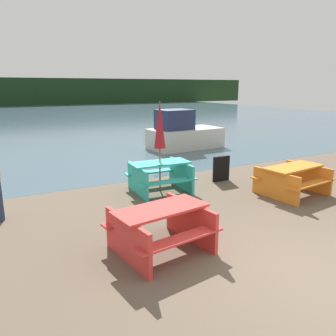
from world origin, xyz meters
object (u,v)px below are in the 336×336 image
Objects in this scene: picnic_table_red at (161,225)px; picnic_table_orange at (292,177)px; boat at (183,134)px; signboard at (221,169)px; umbrella_crimson at (160,126)px; picnic_table_teal at (160,174)px.

picnic_table_orange is at bearing 14.20° from picnic_table_red.
boat is 4.57× the size of signboard.
picnic_table_orange is 3.70m from umbrella_crimson.
picnic_table_teal is 2.03m from signboard.
picnic_table_orange is (4.39, 1.11, -0.01)m from picnic_table_red.
picnic_table_teal is at bearing -179.97° from signboard.
umbrella_crimson is (1.47, 2.96, 1.31)m from picnic_table_red.
umbrella_crimson is 2.46m from signboard.
picnic_table_orange is 7.08m from boat.
umbrella_crimson is at bearing -179.97° from signboard.
picnic_table_red is 9.67m from boat.
picnic_table_teal is 1.30m from umbrella_crimson.
picnic_table_teal is 0.47× the size of boat.
picnic_table_red is 4.53m from picnic_table_orange.
signboard is (2.03, 0.00, -0.09)m from picnic_table_teal.
picnic_table_teal is (1.47, 2.96, 0.01)m from picnic_table_red.
picnic_table_red reaches higher than signboard.
umbrella_crimson is 3.18× the size of signboard.
picnic_table_teal is 0.68× the size of umbrella_crimson.
picnic_table_red is 3.56m from umbrella_crimson.
picnic_table_teal is 6.40m from boat.
signboard is (2.03, 0.00, -1.39)m from umbrella_crimson.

